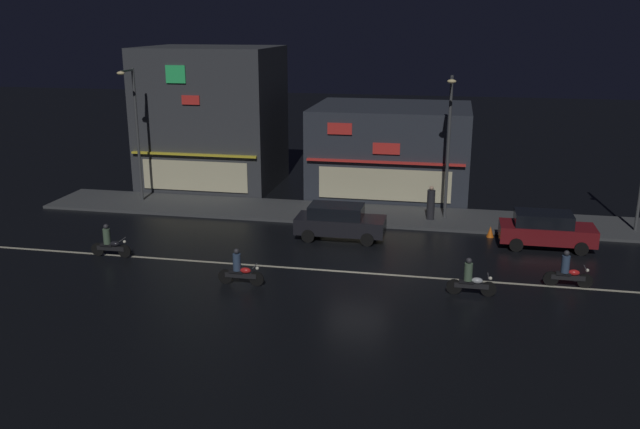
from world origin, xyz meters
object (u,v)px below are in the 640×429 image
at_px(parked_car_near_kerb, 546,229).
at_px(streetlamp_west, 135,125).
at_px(motorcycle_following, 239,270).
at_px(motorcycle_opposite_lane, 567,272).
at_px(motorcycle_lead, 109,243).
at_px(parked_car_trailing, 339,221).
at_px(motorcycle_trailing_far, 470,280).
at_px(streetlamp_mid, 449,137).
at_px(pedestrian_on_sidewalk, 431,204).
at_px(traffic_cone, 490,232).

bearing_deg(parked_car_near_kerb, streetlamp_west, -9.30).
height_order(motorcycle_following, motorcycle_opposite_lane, same).
height_order(parked_car_near_kerb, motorcycle_lead, parked_car_near_kerb).
relative_size(parked_car_trailing, motorcycle_trailing_far, 2.26).
bearing_deg(streetlamp_mid, pedestrian_on_sidewalk, -161.80).
distance_m(streetlamp_west, motorcycle_following, 14.94).
height_order(pedestrian_on_sidewalk, motorcycle_lead, pedestrian_on_sidewalk).
height_order(motorcycle_lead, motorcycle_opposite_lane, same).
distance_m(pedestrian_on_sidewalk, parked_car_near_kerb, 6.26).
bearing_deg(motorcycle_following, motorcycle_opposite_lane, -163.29).
bearing_deg(motorcycle_following, motorcycle_lead, -10.41).
bearing_deg(traffic_cone, motorcycle_following, -140.78).
height_order(parked_car_near_kerb, parked_car_trailing, same).
xyz_separation_m(parked_car_near_kerb, motorcycle_trailing_far, (-3.53, -6.54, -0.24)).
height_order(pedestrian_on_sidewalk, motorcycle_opposite_lane, pedestrian_on_sidewalk).
bearing_deg(streetlamp_west, parked_car_trailing, -18.70).
bearing_deg(motorcycle_trailing_far, streetlamp_west, -26.64).
xyz_separation_m(parked_car_near_kerb, traffic_cone, (-2.43, 1.05, -0.59)).
xyz_separation_m(motorcycle_lead, motorcycle_following, (6.74, -2.05, 0.00)).
height_order(parked_car_trailing, traffic_cone, parked_car_trailing).
xyz_separation_m(streetlamp_west, traffic_cone, (19.63, -2.57, -4.29)).
bearing_deg(motorcycle_following, pedestrian_on_sidewalk, -118.16).
height_order(pedestrian_on_sidewalk, motorcycle_following, pedestrian_on_sidewalk).
height_order(streetlamp_mid, motorcycle_following, streetlamp_mid).
bearing_deg(motorcycle_opposite_lane, motorcycle_lead, -172.46).
relative_size(pedestrian_on_sidewalk, parked_car_trailing, 0.42).
height_order(parked_car_near_kerb, traffic_cone, parked_car_near_kerb).
bearing_deg(motorcycle_opposite_lane, parked_car_trailing, 163.14).
xyz_separation_m(pedestrian_on_sidewalk, motorcycle_trailing_far, (1.89, -9.66, -0.33)).
relative_size(motorcycle_following, motorcycle_trailing_far, 1.00).
xyz_separation_m(motorcycle_lead, motorcycle_trailing_far, (15.79, -1.35, 0.00)).
distance_m(streetlamp_mid, motorcycle_opposite_lane, 10.39).
relative_size(parked_car_trailing, motorcycle_opposite_lane, 2.26).
xyz_separation_m(streetlamp_west, parked_car_near_kerb, (22.07, -3.61, -3.69)).
bearing_deg(motorcycle_trailing_far, streetlamp_mid, -81.28).
height_order(pedestrian_on_sidewalk, parked_car_near_kerb, pedestrian_on_sidewalk).
bearing_deg(motorcycle_lead, streetlamp_mid, -154.89).
distance_m(streetlamp_mid, motorcycle_trailing_far, 10.69).
distance_m(streetlamp_mid, pedestrian_on_sidewalk, 3.63).
height_order(streetlamp_mid, parked_car_trailing, streetlamp_mid).
bearing_deg(parked_car_trailing, motorcycle_following, -113.72).
xyz_separation_m(pedestrian_on_sidewalk, motorcycle_lead, (-13.89, -8.31, -0.33)).
height_order(motorcycle_trailing_far, traffic_cone, motorcycle_trailing_far).
bearing_deg(streetlamp_west, pedestrian_on_sidewalk, -1.69).
bearing_deg(streetlamp_west, motorcycle_following, -48.85).
xyz_separation_m(pedestrian_on_sidewalk, parked_car_trailing, (-4.24, -3.71, -0.09)).
height_order(streetlamp_west, motorcycle_following, streetlamp_west).
distance_m(streetlamp_west, parked_car_trailing, 13.61).
xyz_separation_m(parked_car_near_kerb, motorcycle_opposite_lane, (0.26, -4.92, -0.24)).
bearing_deg(parked_car_trailing, pedestrian_on_sidewalk, 41.21).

